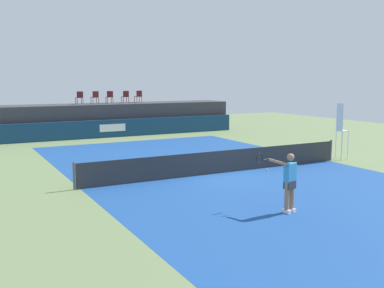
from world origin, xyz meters
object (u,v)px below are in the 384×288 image
spectator_chair_far_left (79,97)px  spectator_chair_right (125,96)px  net_post_near (74,176)px  tennis_ball (267,170)px  spectator_chair_far_right (138,96)px  tennis_player (289,180)px  spectator_chair_center (110,97)px  spectator_chair_left (95,97)px  umpire_chair (341,127)px  net_post_far (331,150)px

spectator_chair_far_left → spectator_chair_right: (3.33, -0.02, 0.00)m
spectator_chair_right → net_post_near: (-7.45, -15.34, -2.19)m
tennis_ball → spectator_chair_right: bearing=92.5°
spectator_chair_right → net_post_near: 17.19m
spectator_chair_far_right → tennis_player: 21.52m
spectator_chair_right → net_post_near: size_ratio=0.89×
spectator_chair_right → tennis_player: 21.27m
spectator_chair_center → spectator_chair_left: bearing=-179.6°
tennis_ball → umpire_chair: bearing=6.1°
spectator_chair_left → spectator_chair_center: size_ratio=1.00×
spectator_chair_center → net_post_near: bearing=-112.2°
spectator_chair_far_left → spectator_chair_far_right: size_ratio=1.00×
spectator_chair_left → net_post_far: spectator_chair_left is taller
spectator_chair_right → net_post_near: bearing=-115.9°
spectator_chair_left → tennis_ball: (2.93, -15.88, -2.66)m
spectator_chair_right → spectator_chair_left: bearing=179.2°
net_post_far → spectator_chair_right: bearing=107.9°
spectator_chair_right → spectator_chair_far_left: bearing=179.6°
spectator_chair_left → umpire_chair: (7.80, -15.36, -1.11)m
spectator_chair_far_right → spectator_chair_center: bearing=-178.5°
spectator_chair_left → spectator_chair_right: same height
spectator_chair_center → spectator_chair_right: 1.17m
spectator_chair_far_right → spectator_chair_right: bearing=-174.7°
spectator_chair_left → net_post_far: 17.10m
spectator_chair_far_left → spectator_chair_center: 2.16m
spectator_chair_left → umpire_chair: spectator_chair_left is taller
spectator_chair_left → spectator_chair_far_left: bearing=-179.6°
spectator_chair_far_right → tennis_ball: (-0.36, -15.95, -2.66)m
spectator_chair_center → spectator_chair_far_right: 2.23m
net_post_near → spectator_chair_right: bearing=64.1°
spectator_chair_center → spectator_chair_right: bearing=-2.0°
spectator_chair_far_left → tennis_ball: 16.59m
umpire_chair → tennis_ball: 5.14m
net_post_far → tennis_ball: size_ratio=14.71×
spectator_chair_center → tennis_ball: spectator_chair_center is taller
spectator_chair_far_right → net_post_far: size_ratio=0.89×
spectator_chair_center → tennis_ball: size_ratio=13.06×
net_post_near → net_post_far: (12.40, 0.00, 0.00)m
spectator_chair_left → umpire_chair: 17.26m
tennis_ball → net_post_near: bearing=176.4°
spectator_chair_far_left → spectator_chair_far_right: 4.39m
tennis_player → tennis_ball: (3.21, 5.20, -0.92)m
spectator_chair_left → net_post_near: spectator_chair_left is taller
net_post_near → spectator_chair_far_left: bearing=75.0°
spectator_chair_far_right → spectator_chair_far_left: bearing=-179.0°
tennis_player → net_post_far: bearing=37.5°
net_post_far → tennis_player: bearing=-142.5°
spectator_chair_far_right → tennis_ball: bearing=-91.3°
net_post_far → tennis_ball: (-4.25, -0.52, -0.46)m
umpire_chair → net_post_far: (-0.62, -0.01, -1.09)m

